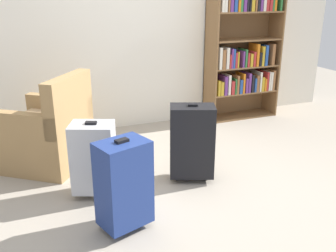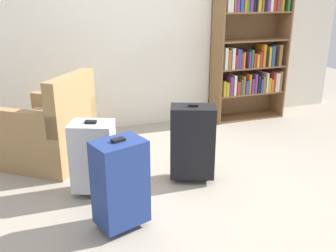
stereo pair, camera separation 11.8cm
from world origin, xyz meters
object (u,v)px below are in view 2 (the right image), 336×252
at_px(bookshelf, 249,50).
at_px(suitcase_black, 192,142).
at_px(mug, 106,147).
at_px(armchair, 52,133).
at_px(suitcase_navy_blue, 120,183).
at_px(suitcase_silver, 93,156).

height_order(bookshelf, suitcase_black, bookshelf).
bearing_deg(suitcase_black, mug, 123.77).
relative_size(armchair, suitcase_navy_blue, 1.42).
bearing_deg(bookshelf, suitcase_navy_blue, -138.13).
bearing_deg(mug, suitcase_silver, -106.26).
xyz_separation_m(suitcase_navy_blue, suitcase_silver, (-0.10, 0.56, -0.02)).
height_order(armchair, suitcase_silver, armchair).
distance_m(suitcase_black, suitcase_silver, 0.86).
bearing_deg(suitcase_navy_blue, bookshelf, 41.87).
bearing_deg(armchair, suitcase_navy_blue, -73.60).
xyz_separation_m(armchair, suitcase_silver, (0.28, -0.75, 0.02)).
bearing_deg(armchair, suitcase_silver, -69.12).
bearing_deg(suitcase_silver, mug, 73.74).
relative_size(armchair, suitcase_black, 1.37).
xyz_separation_m(mug, suitcase_navy_blue, (-0.15, -1.41, 0.31)).
distance_m(mug, suitcase_silver, 0.94).
bearing_deg(bookshelf, armchair, -166.18).
distance_m(armchair, suitcase_black, 1.40).
relative_size(suitcase_black, suitcase_navy_blue, 1.04).
bearing_deg(armchair, mug, 11.73).
bearing_deg(suitcase_navy_blue, mug, 83.91).
distance_m(suitcase_black, suitcase_navy_blue, 0.91).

